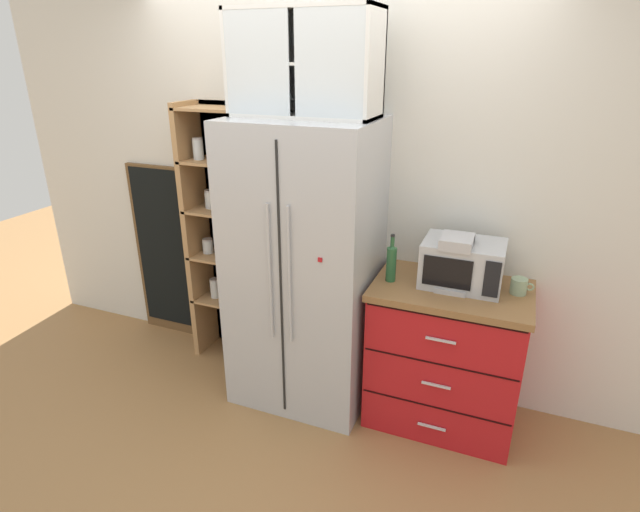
# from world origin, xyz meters

# --- Properties ---
(ground_plane) EXTENTS (10.69, 10.69, 0.00)m
(ground_plane) POSITION_xyz_m (0.00, 0.00, 0.00)
(ground_plane) COLOR #9E7042
(wall_back_cream) EXTENTS (4.99, 0.10, 2.55)m
(wall_back_cream) POSITION_xyz_m (0.00, 0.40, 1.27)
(wall_back_cream) COLOR silver
(wall_back_cream) RESTS_ON ground
(refrigerator) EXTENTS (0.85, 0.69, 1.80)m
(refrigerator) POSITION_xyz_m (0.00, 0.02, 0.90)
(refrigerator) COLOR #B7BABF
(refrigerator) RESTS_ON ground
(pantry_shelf_column) EXTENTS (0.53, 0.32, 1.84)m
(pantry_shelf_column) POSITION_xyz_m (-0.71, 0.27, 0.95)
(pantry_shelf_column) COLOR brown
(pantry_shelf_column) RESTS_ON ground
(counter_cabinet) EXTENTS (0.88, 0.60, 0.90)m
(counter_cabinet) POSITION_xyz_m (0.89, 0.07, 0.45)
(counter_cabinet) COLOR red
(counter_cabinet) RESTS_ON ground
(microwave) EXTENTS (0.44, 0.33, 0.26)m
(microwave) POSITION_xyz_m (0.92, 0.12, 1.03)
(microwave) COLOR #B7BABF
(microwave) RESTS_ON counter_cabinet
(coffee_maker) EXTENTS (0.17, 0.20, 0.31)m
(coffee_maker) POSITION_xyz_m (0.89, 0.08, 1.06)
(coffee_maker) COLOR #B7B7BC
(coffee_maker) RESTS_ON counter_cabinet
(mug_sage) EXTENTS (0.12, 0.09, 0.09)m
(mug_sage) POSITION_xyz_m (1.23, 0.12, 0.95)
(mug_sage) COLOR #8CA37F
(mug_sage) RESTS_ON counter_cabinet
(bottle_green) EXTENTS (0.06, 0.06, 0.28)m
(bottle_green) POSITION_xyz_m (0.54, 0.02, 1.03)
(bottle_green) COLOR #285B33
(bottle_green) RESTS_ON counter_cabinet
(upper_cabinet) EXTENTS (0.81, 0.32, 0.56)m
(upper_cabinet) POSITION_xyz_m (-0.00, 0.06, 2.08)
(upper_cabinet) COLOR silver
(upper_cabinet) RESTS_ON refrigerator
(chalkboard_menu) EXTENTS (0.60, 0.04, 1.37)m
(chalkboard_menu) POSITION_xyz_m (-1.29, 0.33, 0.69)
(chalkboard_menu) COLOR brown
(chalkboard_menu) RESTS_ON ground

